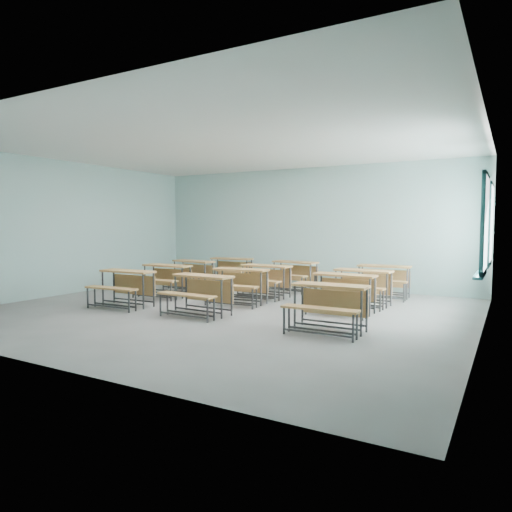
# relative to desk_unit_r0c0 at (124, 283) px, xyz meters

# --- Properties ---
(room) EXTENTS (9.04, 8.04, 3.24)m
(room) POSITION_rel_desk_unit_r0c0_xyz_m (2.11, 0.70, 1.10)
(room) COLOR gray
(room) RESTS_ON ground
(desk_unit_r0c0) EXTENTS (1.22, 0.84, 0.74)m
(desk_unit_r0c0) POSITION_rel_desk_unit_r0c0_xyz_m (0.00, 0.00, 0.00)
(desk_unit_r0c0) COLOR #A3713B
(desk_unit_r0c0) RESTS_ON ground
(desk_unit_r0c1) EXTENTS (1.22, 0.84, 0.74)m
(desk_unit_r0c1) POSITION_rel_desk_unit_r0c0_xyz_m (1.86, 0.06, 0.00)
(desk_unit_r0c1) COLOR #A3713B
(desk_unit_r0c1) RESTS_ON ground
(desk_unit_r0c2) EXTENTS (1.20, 0.81, 0.74)m
(desk_unit_r0c2) POSITION_rel_desk_unit_r0c0_xyz_m (4.41, -0.03, 0.00)
(desk_unit_r0c2) COLOR #A3713B
(desk_unit_r0c2) RESTS_ON ground
(desk_unit_r1c0) EXTENTS (1.22, 0.84, 0.74)m
(desk_unit_r1c0) POSITION_rel_desk_unit_r0c0_xyz_m (-0.15, 1.41, 0.00)
(desk_unit_r1c0) COLOR #A3713B
(desk_unit_r1c0) RESTS_ON ground
(desk_unit_r1c1) EXTENTS (1.24, 0.89, 0.74)m
(desk_unit_r1c1) POSITION_rel_desk_unit_r0c0_xyz_m (1.86, 1.44, 0.00)
(desk_unit_r1c1) COLOR #A3713B
(desk_unit_r1c1) RESTS_ON ground
(desk_unit_r1c2) EXTENTS (1.21, 0.83, 0.74)m
(desk_unit_r1c2) POSITION_rel_desk_unit_r0c0_xyz_m (4.12, 1.53, 0.00)
(desk_unit_r1c2) COLOR #A3713B
(desk_unit_r1c2) RESTS_ON ground
(desk_unit_r2c0) EXTENTS (1.27, 0.93, 0.74)m
(desk_unit_r2c0) POSITION_rel_desk_unit_r0c0_xyz_m (-0.38, 2.71, 0.00)
(desk_unit_r2c0) COLOR #A3713B
(desk_unit_r2c0) RESTS_ON ground
(desk_unit_r2c1) EXTENTS (1.21, 0.82, 0.74)m
(desk_unit_r2c1) POSITION_rel_desk_unit_r0c0_xyz_m (1.91, 2.47, 0.00)
(desk_unit_r2c1) COLOR #A3713B
(desk_unit_r2c1) RESTS_ON ground
(desk_unit_r2c2) EXTENTS (1.23, 0.86, 0.74)m
(desk_unit_r2c2) POSITION_rel_desk_unit_r0c0_xyz_m (4.19, 2.51, 0.00)
(desk_unit_r2c2) COLOR #A3713B
(desk_unit_r2c2) RESTS_ON ground
(desk_unit_r3c0) EXTENTS (1.26, 0.91, 0.74)m
(desk_unit_r3c0) POSITION_rel_desk_unit_r0c0_xyz_m (0.03, 3.96, 0.00)
(desk_unit_r3c0) COLOR #A3713B
(desk_unit_r3c0) RESTS_ON ground
(desk_unit_r3c1) EXTENTS (1.28, 0.94, 0.74)m
(desk_unit_r3c1) POSITION_rel_desk_unit_r0c0_xyz_m (2.04, 3.78, 0.00)
(desk_unit_r3c1) COLOR #A3713B
(desk_unit_r3c1) RESTS_ON ground
(desk_unit_r3c2) EXTENTS (1.21, 0.84, 0.74)m
(desk_unit_r3c2) POSITION_rel_desk_unit_r0c0_xyz_m (4.33, 3.76, 0.00)
(desk_unit_r3c2) COLOR #A3713B
(desk_unit_r3c2) RESTS_ON ground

